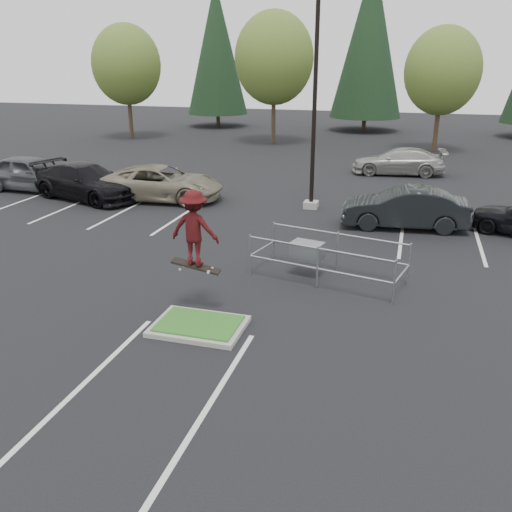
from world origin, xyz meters
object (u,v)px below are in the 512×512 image
(light_pole, at_px, (315,101))
(decid_a, at_px, (127,67))
(conif_b, at_px, (370,39))
(car_far_silver, at_px, (399,161))
(cart_corral, at_px, (312,252))
(car_l_black, at_px, (85,182))
(decid_b, at_px, (274,61))
(car_l_tan, at_px, (160,183))
(car_l_grey, at_px, (31,173))
(car_r_charc, at_px, (404,208))
(decid_c, at_px, (442,74))
(skateboarder, at_px, (194,229))
(conif_a, at_px, (217,49))

(light_pole, xyz_separation_m, decid_a, (-18.51, 18.03, 1.02))
(conif_b, height_order, car_far_silver, conif_b)
(cart_corral, height_order, car_l_black, car_l_black)
(decid_b, height_order, conif_b, conif_b)
(conif_b, relative_size, car_l_black, 2.57)
(car_l_tan, relative_size, car_l_black, 1.01)
(car_l_grey, bearing_deg, car_r_charc, -92.19)
(conif_b, height_order, car_l_grey, conif_b)
(car_l_tan, distance_m, car_r_charc, 11.09)
(car_far_silver, bearing_deg, light_pole, -26.88)
(cart_corral, distance_m, car_far_silver, 16.71)
(decid_c, height_order, car_l_tan, decid_c)
(decid_c, height_order, skateboarder, decid_c)
(decid_b, distance_m, conif_a, 12.43)
(car_l_tan, height_order, car_far_silver, car_l_tan)
(decid_c, bearing_deg, car_far_silver, -102.99)
(conif_a, height_order, car_l_tan, conif_a)
(decid_c, xyz_separation_m, conif_b, (-5.99, 10.67, 2.59))
(decid_b, bearing_deg, cart_corral, -73.12)
(decid_b, height_order, car_far_silver, decid_b)
(decid_a, relative_size, car_far_silver, 1.75)
(car_l_black, bearing_deg, conif_a, 24.41)
(car_l_black, distance_m, car_far_silver, 17.11)
(light_pole, height_order, conif_a, conif_a)
(car_l_tan, height_order, car_l_grey, car_l_grey)
(car_l_tan, distance_m, car_far_silver, 13.89)
(car_l_black, bearing_deg, decid_c, -23.29)
(decid_c, height_order, car_far_silver, decid_c)
(light_pole, distance_m, car_l_black, 11.22)
(decid_b, relative_size, car_far_silver, 1.89)
(car_far_silver, bearing_deg, car_r_charc, -2.36)
(car_r_charc, bearing_deg, car_far_silver, 177.23)
(car_r_charc, bearing_deg, decid_c, 169.62)
(decid_c, relative_size, conif_b, 0.58)
(decid_b, bearing_deg, conif_a, 130.17)
(skateboarder, height_order, car_l_black, skateboarder)
(decid_b, bearing_deg, car_r_charc, -62.80)
(light_pole, relative_size, car_r_charc, 2.12)
(skateboarder, bearing_deg, light_pole, -93.76)
(decid_a, distance_m, conif_b, 20.95)
(decid_b, relative_size, skateboarder, 4.52)
(conif_b, distance_m, cart_corral, 37.12)
(light_pole, xyz_separation_m, car_l_tan, (-7.00, -0.50, -3.77))
(conif_b, relative_size, car_l_tan, 2.54)
(skateboarder, bearing_deg, decid_c, -101.46)
(car_l_black, height_order, car_l_grey, car_l_grey)
(car_l_grey, distance_m, car_r_charc, 18.06)
(decid_a, xyz_separation_m, decid_c, (24.00, -0.20, -0.33))
(decid_a, height_order, car_l_grey, decid_a)
(light_pole, height_order, cart_corral, light_pole)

